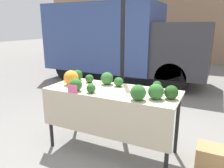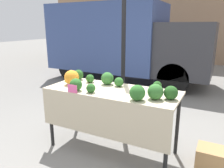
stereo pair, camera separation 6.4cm
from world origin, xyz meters
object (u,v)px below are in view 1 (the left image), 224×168
Objects in this scene: produce_crate at (213,157)px; price_sign at (72,89)px; orange_cauliflower at (71,78)px; parked_truck at (120,40)px.

price_sign is at bearing -162.89° from produce_crate.
orange_cauliflower is 0.41m from price_sign.
orange_cauliflower reaches higher than produce_crate.
parked_truck is 4.90m from produce_crate.
orange_cauliflower is at bearing -173.85° from produce_crate.
produce_crate is (2.96, -3.72, -1.16)m from parked_truck.
orange_cauliflower is 1.50× the size of price_sign.
parked_truck is at bearing 128.48° from produce_crate.
produce_crate is at bearing 17.11° from price_sign.
orange_cauliflower is at bearing -76.27° from parked_truck.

